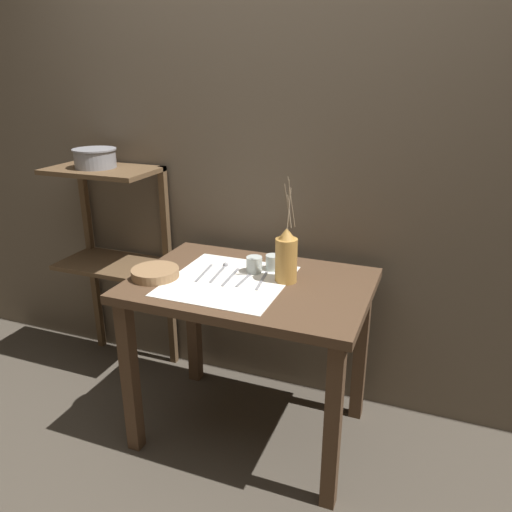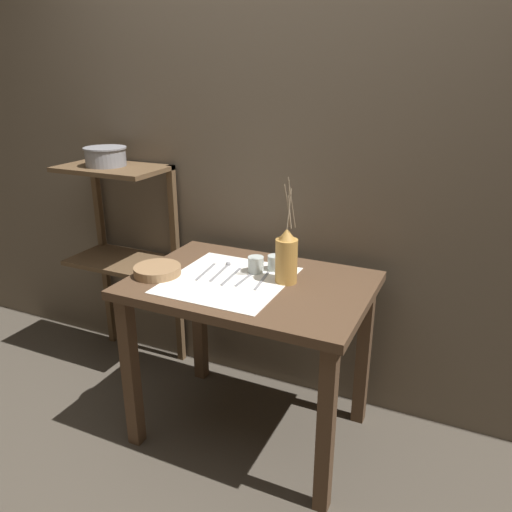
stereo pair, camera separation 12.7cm
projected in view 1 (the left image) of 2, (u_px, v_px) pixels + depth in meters
ground_plane at (251, 429)px, 2.44m from camera, size 12.00×12.00×0.00m
stone_wall_back at (286, 168)px, 2.43m from camera, size 7.00×0.06×2.40m
wooden_table at (250, 307)px, 2.20m from camera, size 1.03×0.72×0.79m
wooden_shelf_unit at (113, 231)px, 2.71m from camera, size 0.56×0.34×1.18m
linen_cloth at (228, 281)px, 2.16m from camera, size 0.50×0.53×0.00m
pitcher_with_flowers at (286, 257)px, 2.12m from camera, size 0.09×0.09×0.46m
wooden_bowl at (155, 273)px, 2.19m from camera, size 0.21×0.21×0.04m
glass_tumbler_near at (254, 264)px, 2.24m from camera, size 0.07×0.07×0.07m
glass_tumbler_far at (273, 262)px, 2.27m from camera, size 0.07×0.07×0.07m
fork_outer at (204, 273)px, 2.23m from camera, size 0.03×0.20×0.00m
spoon_inner at (223, 268)px, 2.28m from camera, size 0.04×0.22×0.02m
knife_center at (231, 277)px, 2.19m from camera, size 0.03×0.21×0.00m
spoon_outer at (251, 273)px, 2.23m from camera, size 0.02×0.22×0.02m
fork_inner at (262, 280)px, 2.15m from camera, size 0.04×0.20×0.00m
metal_pot_large at (95, 157)px, 2.55m from camera, size 0.22×0.22×0.10m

